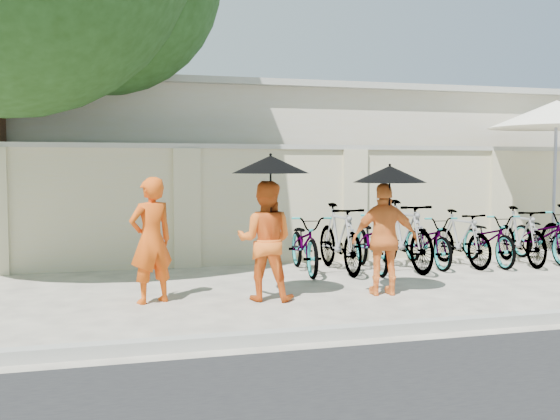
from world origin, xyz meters
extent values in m
plane|color=beige|center=(0.00, 0.00, 0.00)|extent=(80.00, 80.00, 0.00)
cube|color=#A3A399|center=(0.00, -1.70, 0.06)|extent=(40.00, 0.16, 0.12)
cube|color=beige|center=(1.00, 3.20, 1.00)|extent=(20.00, 0.30, 2.00)
cube|color=#C3B796|center=(2.00, 7.00, 1.60)|extent=(14.00, 6.00, 3.20)
imported|color=#E75210|center=(-1.74, 0.43, 0.79)|extent=(0.68, 0.57, 1.57)
imported|color=orange|center=(-0.33, 0.23, 0.76)|extent=(0.90, 0.81, 1.52)
cylinder|color=black|center=(-0.28, 0.15, 1.29)|extent=(0.02, 0.02, 0.86)
cone|color=black|center=(-0.28, 0.15, 1.72)|extent=(0.97, 0.97, 0.22)
imported|color=orange|center=(1.26, 0.13, 0.74)|extent=(0.92, 0.50, 1.48)
cylinder|color=black|center=(1.28, 0.05, 1.22)|extent=(0.02, 0.02, 0.76)
cone|color=black|center=(1.28, 0.05, 1.60)|extent=(0.95, 0.95, 0.22)
cylinder|color=#A3A399|center=(5.80, 2.53, 0.06)|extent=(0.56, 0.56, 0.11)
cylinder|color=#9192A8|center=(5.80, 2.53, 1.31)|extent=(0.06, 0.06, 2.62)
cone|color=white|center=(5.80, 2.53, 2.67)|extent=(2.61, 2.61, 0.50)
imported|color=#9192A8|center=(0.77, 2.07, 0.47)|extent=(0.77, 1.83, 0.94)
imported|color=#9192A8|center=(1.32, 1.98, 0.55)|extent=(0.53, 1.84, 1.10)
imported|color=#9192A8|center=(1.87, 1.93, 0.49)|extent=(0.89, 1.92, 0.97)
imported|color=#9192A8|center=(2.42, 1.90, 0.57)|extent=(0.60, 1.92, 1.14)
imported|color=#9192A8|center=(2.97, 2.11, 0.44)|extent=(0.61, 1.68, 0.88)
imported|color=#9192A8|center=(3.52, 1.98, 0.48)|extent=(0.61, 1.63, 0.96)
imported|color=#9192A8|center=(4.07, 2.00, 0.45)|extent=(0.70, 1.74, 0.89)
imported|color=#9192A8|center=(4.62, 1.88, 0.50)|extent=(0.68, 1.71, 1.00)
imported|color=#9192A8|center=(5.17, 2.01, 0.47)|extent=(0.70, 1.83, 0.95)
camera|label=1|loc=(-2.19, -7.40, 1.70)|focal=40.00mm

